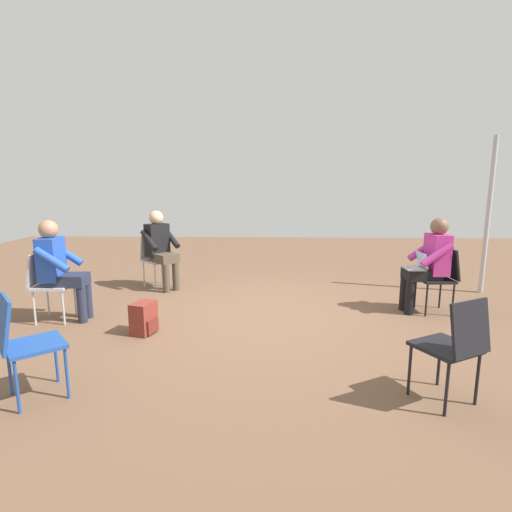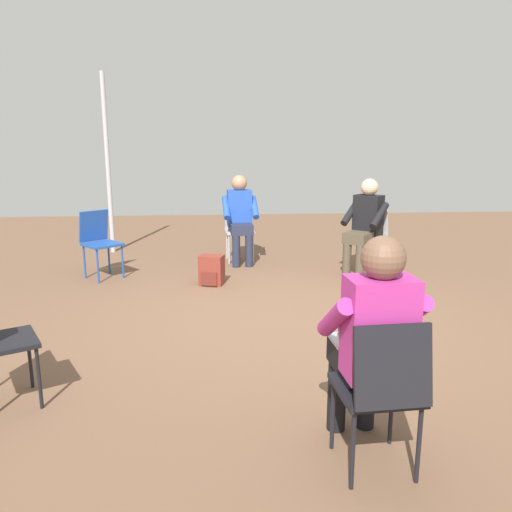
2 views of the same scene
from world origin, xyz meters
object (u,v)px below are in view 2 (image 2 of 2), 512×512
Objects in this scene: chair_southeast at (99,239)px; chair_southwest at (370,235)px; chair_south at (239,227)px; person_with_laptop at (371,336)px; chair_north at (382,385)px; person_in_blue at (240,215)px; person_in_black at (365,222)px; backpack_near_laptop_user at (212,272)px.

chair_southwest is at bearing 138.61° from chair_southeast.
chair_south is 0.69× the size of person_with_laptop.
chair_north is 1.00× the size of chair_south.
chair_south is at bearing 15.99° from chair_southwest.
chair_southeast is at bearing 20.78° from chair_south.
person_in_blue is at bearing 20.55° from chair_southwest.
person_with_laptop reaches higher than chair_southwest.
person_with_laptop is (-0.47, 4.75, 0.20)m from chair_south.
chair_south is 1.85m from person_in_black.
chair_southwest is at bearing 149.16° from chair_south.
chair_south is 2.36× the size of backpack_near_laptop_user.
chair_north is 4.95m from chair_south.
chair_southeast is (3.48, -0.03, 0.00)m from chair_southwest.
chair_southwest and chair_south have the same top height.
person_in_blue is (1.66, -0.69, 0.20)m from chair_southwest.
chair_north is at bearing 91.88° from chair_south.
person_in_blue is at bearing 90.00° from chair_south.
chair_southeast is at bearing -18.32° from backpack_near_laptop_user.
person_in_blue reaches higher than chair_southeast.
chair_southeast reaches higher than backpack_near_laptop_user.
chair_south is (-1.81, -0.82, 0.00)m from chair_southeast.
backpack_near_laptop_user is at bearing 120.83° from chair_southeast.
chair_north is 4.09m from person_in_black.
person_with_laptop is (-2.28, 3.93, 0.20)m from chair_southeast.
chair_southwest is 1.81m from person_in_blue.
backpack_near_laptop_user is (1.95, 0.31, -0.54)m from person_in_black.
chair_southeast is 1.99m from chair_south.
backpack_near_laptop_user is at bearing 55.00° from chair_southwest.
chair_north is at bearing -90.00° from person_with_laptop.
person_in_black is at bearing 148.60° from person_in_blue.
person_in_black is at bearing 71.39° from chair_north.
person_in_blue is (-1.82, -0.66, 0.20)m from chair_southeast.
chair_southeast is 1.00× the size of chair_south.
person_with_laptop is at bearing 79.27° from chair_southeast.
chair_north is at bearing 103.56° from backpack_near_laptop_user.
chair_southwest is 3.48m from chair_southeast.
chair_southeast is 4.55m from person_with_laptop.
chair_north is 3.75m from backpack_near_laptop_user.
person_in_blue is at bearing -109.72° from backpack_near_laptop_user.
person_with_laptop is at bearing 117.05° from person_in_black.
person_with_laptop reaches higher than backpack_near_laptop_user.
chair_southwest is 2.14m from backpack_near_laptop_user.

